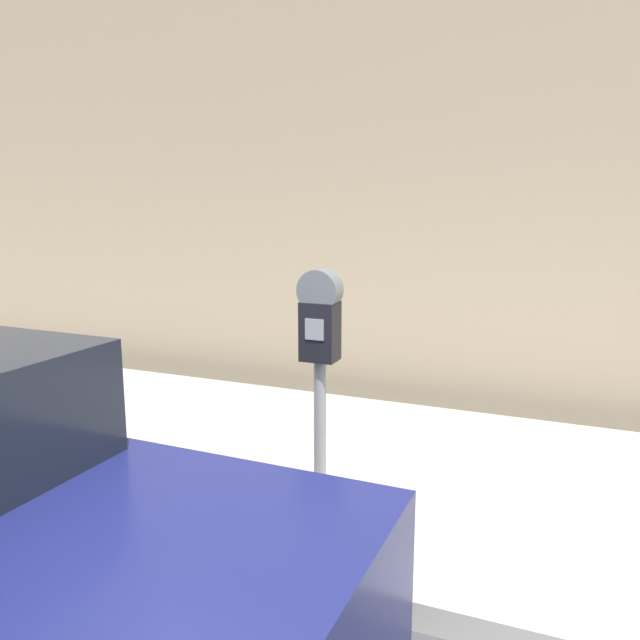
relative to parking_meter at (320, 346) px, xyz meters
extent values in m
cube|color=#BCB7AD|center=(0.14, 0.95, -1.13)|extent=(24.00, 2.80, 0.15)
cube|color=tan|center=(0.14, 2.89, 1.38)|extent=(24.00, 0.30, 5.17)
cylinder|color=gray|center=(0.00, 0.00, -0.56)|extent=(0.07, 0.07, 0.98)
cube|color=black|center=(0.00, 0.00, 0.08)|extent=(0.19, 0.15, 0.32)
cube|color=gray|center=(0.00, -0.08, 0.11)|extent=(0.10, 0.01, 0.11)
cylinder|color=slate|center=(0.00, 0.00, 0.30)|extent=(0.22, 0.12, 0.22)
cylinder|color=black|center=(-0.15, -0.94, -0.87)|extent=(0.66, 0.23, 0.66)
camera|label=1|loc=(1.23, -2.99, 0.76)|focal=35.00mm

